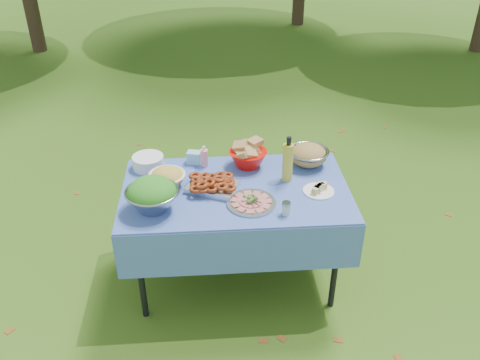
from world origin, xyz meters
name	(u,v)px	position (x,y,z in m)	size (l,w,h in m)	color
ground	(236,277)	(0.00, 0.00, 0.00)	(80.00, 80.00, 0.00)	#173309
picnic_table	(236,235)	(0.00, 0.00, 0.38)	(1.46, 0.86, 0.76)	#81AFF9
salad_bowl	(152,195)	(-0.51, -0.19, 0.87)	(0.32, 0.32, 0.21)	#989A9F
pasta_bowl_white	(167,177)	(-0.44, 0.07, 0.83)	(0.23, 0.23, 0.13)	white
plate_stack	(148,162)	(-0.58, 0.31, 0.80)	(0.21, 0.21, 0.09)	white
wipes_box	(194,157)	(-0.27, 0.36, 0.80)	(0.10, 0.07, 0.09)	#90D6E6
sanitizer_bottle	(204,156)	(-0.20, 0.31, 0.84)	(0.05, 0.05, 0.15)	pink
bread_bowl	(248,155)	(0.10, 0.29, 0.85)	(0.26, 0.26, 0.17)	red
pasta_bowl_steel	(308,155)	(0.52, 0.28, 0.83)	(0.28, 0.28, 0.15)	#989A9F
fried_tray	(212,184)	(-0.15, 0.00, 0.80)	(0.31, 0.22, 0.07)	silver
charcuterie_platter	(251,199)	(0.09, -0.18, 0.80)	(0.31, 0.31, 0.07)	#A9ACB0
oil_bottle	(288,159)	(0.35, 0.09, 0.92)	(0.07, 0.07, 0.32)	gold
cheese_plate	(319,188)	(0.53, -0.07, 0.79)	(0.20, 0.20, 0.05)	white
shaker	(286,208)	(0.28, -0.30, 0.80)	(0.05, 0.05, 0.08)	silver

